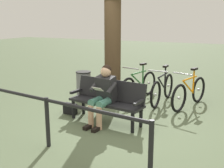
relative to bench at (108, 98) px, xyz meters
name	(u,v)px	position (x,y,z in m)	size (l,w,h in m)	color
ground_plane	(113,126)	(-0.20, 0.20, -0.51)	(40.00, 40.00, 0.00)	#566647
bench	(108,98)	(0.00, 0.00, 0.00)	(1.65, 0.69, 0.87)	black
person_reading	(103,92)	(0.02, 0.16, 0.16)	(0.53, 0.80, 1.20)	#262628
handbag	(70,109)	(0.97, -0.05, -0.39)	(0.30, 0.14, 0.24)	black
tree_trunk	(113,43)	(0.49, -1.27, 1.00)	(0.40, 0.40, 3.01)	#4C3823
litter_bin	(84,86)	(1.23, -1.09, -0.12)	(0.39, 0.39, 0.77)	slate
bicycle_black	(189,93)	(-1.34, -1.70, -0.15)	(0.61, 1.63, 0.94)	black
bicycle_purple	(162,89)	(-0.66, -1.79, -0.15)	(0.48, 1.68, 0.94)	black
bicycle_red	(139,85)	(0.00, -1.87, -0.15)	(0.55, 1.65, 0.94)	black
railing_fence	(47,112)	(0.38, 1.48, 0.10)	(3.78, 0.58, 0.85)	black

